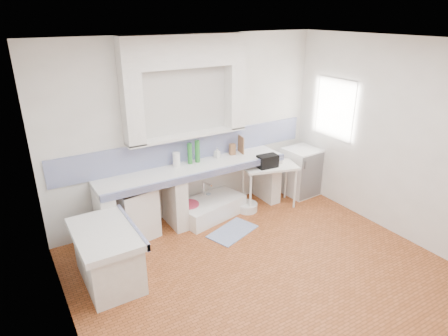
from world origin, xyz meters
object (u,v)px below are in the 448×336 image
sink (210,209)px  fridge (301,171)px  stove (135,212)px  side_table (269,185)px

sink → fridge: 1.84m
sink → fridge: (1.81, -0.11, 0.29)m
stove → sink: stove is taller
side_table → fridge: fridge is taller
stove → side_table: 2.26m
side_table → fridge: (0.78, 0.08, 0.06)m
sink → side_table: size_ratio=1.23×
stove → fridge: size_ratio=0.90×
side_table → sink: bearing=-173.9°
stove → fridge: (3.03, -0.16, 0.04)m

